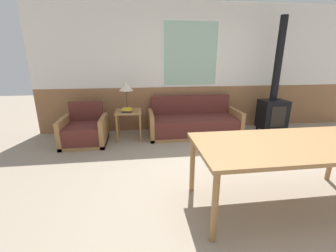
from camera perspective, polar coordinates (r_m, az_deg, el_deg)
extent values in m
plane|color=gray|center=(3.19, 21.50, -14.39)|extent=(16.00, 16.00, 0.00)
cube|color=#8E603D|center=(5.30, 8.54, 4.76)|extent=(7.20, 0.06, 0.96)
cube|color=silver|center=(5.18, 9.24, 19.50)|extent=(7.20, 0.06, 1.74)
cube|color=white|center=(5.06, 5.77, 17.72)|extent=(1.23, 0.01, 1.37)
cube|color=#99BCA8|center=(5.05, 5.78, 17.72)|extent=(1.15, 0.02, 1.29)
cube|color=#9E7042|center=(4.84, 6.52, -1.89)|extent=(1.89, 0.80, 0.06)
cube|color=#5B2823|center=(4.76, 6.66, 0.23)|extent=(1.73, 0.72, 0.33)
cube|color=#5B2823|center=(5.02, 5.78, 5.44)|extent=(1.73, 0.10, 0.40)
cube|color=#9E7042|center=(4.64, -4.29, 0.34)|extent=(0.08, 0.80, 0.53)
cube|color=#9E7042|center=(5.06, 16.59, 1.11)|extent=(0.08, 0.80, 0.53)
cube|color=#9E7042|center=(4.62, -20.18, -3.82)|extent=(0.81, 0.76, 0.06)
cube|color=#5B2823|center=(4.54, -20.48, -1.67)|extent=(0.65, 0.68, 0.32)
cube|color=#5B2823|center=(4.78, -20.04, 3.64)|extent=(0.65, 0.10, 0.38)
cube|color=#9E7042|center=(4.65, -24.84, -1.27)|extent=(0.08, 0.76, 0.52)
cube|color=#9E7042|center=(4.48, -15.96, -0.95)|extent=(0.08, 0.76, 0.52)
cube|color=#9E7042|center=(4.54, -10.04, 3.65)|extent=(0.51, 0.51, 0.03)
cylinder|color=#9E7042|center=(4.41, -12.85, -0.80)|extent=(0.04, 0.04, 0.55)
cylinder|color=#9E7042|center=(4.39, -7.04, -0.57)|extent=(0.04, 0.04, 0.55)
cylinder|color=#9E7042|center=(4.84, -12.42, 0.83)|extent=(0.04, 0.04, 0.55)
cylinder|color=#9E7042|center=(4.82, -7.12, 1.04)|extent=(0.04, 0.04, 0.55)
cylinder|color=#4C3823|center=(4.62, -10.30, 4.19)|extent=(0.12, 0.12, 0.02)
cylinder|color=#4C3823|center=(4.58, -10.43, 6.55)|extent=(0.02, 0.02, 0.37)
cone|color=beige|center=(4.54, -10.62, 9.94)|extent=(0.28, 0.28, 0.18)
cube|color=black|center=(4.44, -10.40, 3.70)|extent=(0.20, 0.15, 0.03)
cube|color=gold|center=(4.44, -10.36, 4.10)|extent=(0.21, 0.18, 0.03)
cube|color=gold|center=(4.44, -10.44, 4.41)|extent=(0.14, 0.15, 0.02)
cube|color=#9E7042|center=(2.69, 28.79, -4.22)|extent=(2.01, 0.94, 0.04)
cylinder|color=#9E7042|center=(2.11, 11.79, -19.64)|extent=(0.06, 0.06, 0.70)
cylinder|color=#9E7042|center=(2.78, 6.22, -9.68)|extent=(0.06, 0.06, 0.70)
cylinder|color=#9E7042|center=(3.70, 36.23, -6.12)|extent=(0.06, 0.06, 0.70)
cylinder|color=black|center=(5.22, 23.45, -1.59)|extent=(0.04, 0.04, 0.10)
cylinder|color=black|center=(5.45, 27.31, -1.35)|extent=(0.04, 0.04, 0.10)
cylinder|color=black|center=(5.50, 21.65, -0.45)|extent=(0.04, 0.04, 0.10)
cylinder|color=black|center=(5.72, 25.40, -0.27)|extent=(0.04, 0.04, 0.10)
cube|color=black|center=(5.38, 24.94, 2.72)|extent=(0.53, 0.43, 0.61)
cube|color=black|center=(5.20, 26.20, 2.10)|extent=(0.32, 0.01, 0.43)
cylinder|color=black|center=(5.28, 26.28, 14.88)|extent=(0.15, 0.15, 1.66)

